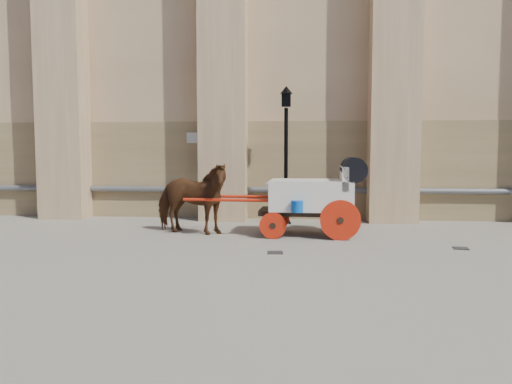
# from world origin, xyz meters

# --- Properties ---
(ground) EXTENTS (90.00, 90.00, 0.00)m
(ground) POSITION_xyz_m (0.00, 0.00, 0.00)
(ground) COLOR #6D675A
(ground) RESTS_ON ground
(horse) EXTENTS (2.30, 1.47, 1.80)m
(horse) POSITION_xyz_m (-1.42, 0.99, 0.90)
(horse) COLOR #593217
(horse) RESTS_ON ground
(carriage) EXTENTS (4.47, 1.60, 1.94)m
(carriage) POSITION_xyz_m (1.75, 1.07, 1.05)
(carriage) COLOR black
(carriage) RESTS_ON ground
(street_lamp) EXTENTS (0.37, 0.37, 3.93)m
(street_lamp) POSITION_xyz_m (0.90, 3.01, 2.10)
(street_lamp) COLOR black
(street_lamp) RESTS_ON ground
(drain_grate_near) EXTENTS (0.34, 0.34, 0.01)m
(drain_grate_near) POSITION_xyz_m (0.83, -1.18, 0.01)
(drain_grate_near) COLOR black
(drain_grate_near) RESTS_ON ground
(drain_grate_far) EXTENTS (0.37, 0.37, 0.01)m
(drain_grate_far) POSITION_xyz_m (4.78, -0.36, 0.01)
(drain_grate_far) COLOR black
(drain_grate_far) RESTS_ON ground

